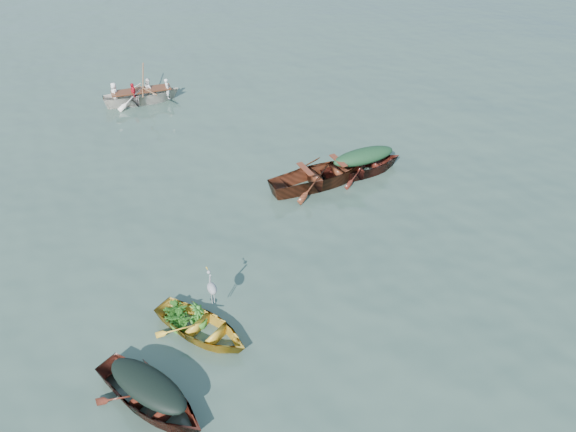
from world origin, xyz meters
The scene contains 13 objects.
ground centered at (0.00, 0.00, 0.00)m, with size 140.00×140.00×0.00m, color #395045.
yellow_dinghy centered at (-3.50, -1.56, 0.00)m, with size 1.41×3.25×0.88m, color gold.
dark_covered_boat centered at (-5.03, -3.07, 0.00)m, with size 1.43×3.84×0.97m, color #4D1E12.
green_tarp_boat centered at (3.68, 3.44, 0.00)m, with size 1.31×4.22×0.98m, color #4F1A12.
open_wooden_boat centered at (2.07, 3.38, 0.00)m, with size 1.60×5.16×1.25m, color #5C2917.
rowed_boat centered at (-2.16, 12.41, 0.00)m, with size 1.36×4.54×1.10m, color white.
dark_tarp_cover centered at (-5.03, -3.07, 0.69)m, with size 0.79×2.11×0.40m, color black.
green_tarp_cover centered at (3.68, 3.44, 0.75)m, with size 0.72×2.32×0.52m, color #193F1E.
thwart_benches centered at (2.07, 3.38, 0.65)m, with size 0.96×2.58×0.04m, color #572414, non-canonical shape.
heron centered at (-3.07, -1.22, 0.90)m, with size 0.28×0.40×0.92m, color #94979C, non-canonical shape.
dinghy_weeds centered at (-3.78, -1.08, 0.74)m, with size 0.70×0.90×0.60m, color #1D5F18.
rowers centered at (-2.16, 12.41, 0.93)m, with size 1.23×3.18×0.76m, color silver.
oars centered at (-2.16, 12.41, 0.58)m, with size 2.60×0.60×0.06m, color brown, non-canonical shape.
Camera 1 is at (-5.26, -10.95, 10.19)m, focal length 35.00 mm.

